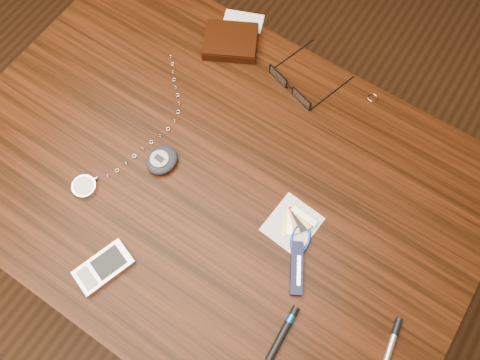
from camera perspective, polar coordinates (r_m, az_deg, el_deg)
The scene contains 12 objects.
ground at distance 1.61m, azimuth -1.84°, elevation -9.77°, with size 3.80×3.80×0.00m, color #472814.
desk at distance 0.98m, azimuth -2.97°, elevation -1.78°, with size 1.00×0.70×0.75m.
wallet_and_card at distance 1.03m, azimuth -1.12°, elevation 16.59°, with size 0.14×0.17×0.02m.
eyeglasses at distance 0.97m, azimuth 6.41°, elevation 11.38°, with size 0.15×0.16×0.03m.
gold_ring at distance 1.00m, azimuth 15.84°, elevation 9.64°, with size 0.02×0.02×0.00m, color tan.
pocket_watch at distance 0.92m, azimuth -17.83°, elevation -0.14°, with size 0.11×0.35×0.01m.
pda_phone at distance 0.86m, azimuth -16.28°, elevation -10.19°, with size 0.08×0.11×0.01m.
pedometer at distance 0.90m, azimuth -9.52°, elevation 2.42°, with size 0.06×0.07×0.03m.
notepad_keys at distance 0.85m, azimuth 6.95°, elevation -6.08°, with size 0.10×0.10×0.01m.
pocket_knife at distance 0.83m, azimuth 6.92°, elevation -10.61°, with size 0.06×0.09×0.01m.
silver_pen at distance 0.85m, azimuth 17.72°, elevation -19.25°, with size 0.03×0.13×0.01m.
black_blue_pen at distance 0.82m, azimuth 5.35°, elevation -17.93°, with size 0.02×0.10×0.01m.
Camera 1 is at (0.23, -0.25, 1.57)m, focal length 35.00 mm.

